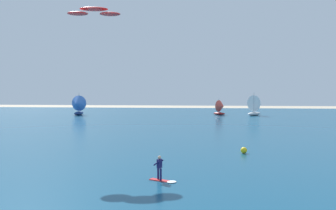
{
  "coord_description": "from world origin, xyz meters",
  "views": [
    {
      "loc": [
        2.0,
        -10.26,
        6.5
      ],
      "look_at": [
        -0.18,
        17.04,
        5.06
      ],
      "focal_mm": 41.14,
      "sensor_mm": 36.0,
      "label": 1
    }
  ],
  "objects_px": {
    "sailboat_heeled_over": "(78,105)",
    "sailboat_far_left": "(221,107)",
    "kitesurfer": "(162,172)",
    "marker_buoy": "(244,150)",
    "kite": "(94,12)",
    "sailboat_near_shore": "(256,105)"
  },
  "relations": [
    {
      "from": "sailboat_near_shore",
      "to": "kite",
      "type": "bearing_deg",
      "value": -113.98
    },
    {
      "from": "sailboat_near_shore",
      "to": "sailboat_far_left",
      "type": "relative_size",
      "value": 1.34
    },
    {
      "from": "kitesurfer",
      "to": "sailboat_far_left",
      "type": "relative_size",
      "value": 0.57
    },
    {
      "from": "kitesurfer",
      "to": "marker_buoy",
      "type": "xyz_separation_m",
      "value": [
        6.65,
        10.8,
        -0.3
      ]
    },
    {
      "from": "marker_buoy",
      "to": "kite",
      "type": "bearing_deg",
      "value": -170.88
    },
    {
      "from": "sailboat_near_shore",
      "to": "sailboat_heeled_over",
      "type": "xyz_separation_m",
      "value": [
        -37.46,
        -2.42,
        -0.04
      ]
    },
    {
      "from": "sailboat_near_shore",
      "to": "marker_buoy",
      "type": "height_order",
      "value": "sailboat_near_shore"
    },
    {
      "from": "sailboat_far_left",
      "to": "marker_buoy",
      "type": "relative_size",
      "value": 5.91
    },
    {
      "from": "sailboat_near_shore",
      "to": "sailboat_heeled_over",
      "type": "bearing_deg",
      "value": -176.31
    },
    {
      "from": "sailboat_heeled_over",
      "to": "marker_buoy",
      "type": "height_order",
      "value": "sailboat_heeled_over"
    },
    {
      "from": "kitesurfer",
      "to": "kite",
      "type": "distance_m",
      "value": 16.5
    },
    {
      "from": "kitesurfer",
      "to": "sailboat_far_left",
      "type": "bearing_deg",
      "value": 82.84
    },
    {
      "from": "kitesurfer",
      "to": "kite",
      "type": "xyz_separation_m",
      "value": [
        -6.88,
        8.63,
        12.27
      ]
    },
    {
      "from": "sailboat_heeled_over",
      "to": "kitesurfer",
      "type": "bearing_deg",
      "value": -66.89
    },
    {
      "from": "sailboat_near_shore",
      "to": "marker_buoy",
      "type": "distance_m",
      "value": 46.34
    },
    {
      "from": "kite",
      "to": "sailboat_near_shore",
      "type": "xyz_separation_m",
      "value": [
        21.27,
        47.82,
        -10.7
      ]
    },
    {
      "from": "sailboat_heeled_over",
      "to": "marker_buoy",
      "type": "bearing_deg",
      "value": -55.51
    },
    {
      "from": "sailboat_far_left",
      "to": "sailboat_near_shore",
      "type": "bearing_deg",
      "value": -2.57
    },
    {
      "from": "kite",
      "to": "marker_buoy",
      "type": "bearing_deg",
      "value": 9.12
    },
    {
      "from": "sailboat_near_shore",
      "to": "sailboat_heeled_over",
      "type": "relative_size",
      "value": 1.02
    },
    {
      "from": "sailboat_near_shore",
      "to": "marker_buoy",
      "type": "xyz_separation_m",
      "value": [
        -7.75,
        -45.65,
        -1.87
      ]
    },
    {
      "from": "sailboat_heeled_over",
      "to": "sailboat_far_left",
      "type": "distance_m",
      "value": 30.33
    }
  ]
}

